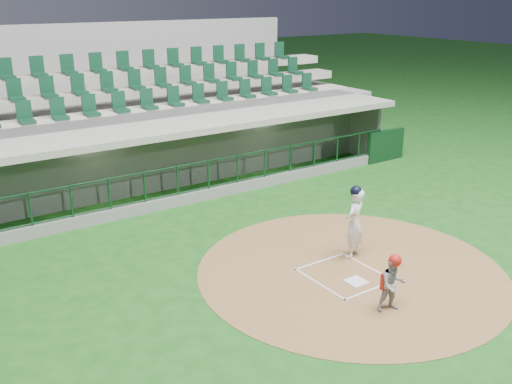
{
  "coord_description": "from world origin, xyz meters",
  "views": [
    {
      "loc": [
        -8.31,
        -8.88,
        6.18
      ],
      "look_at": [
        -0.49,
        2.6,
        1.3
      ],
      "focal_mm": 40.0,
      "sensor_mm": 36.0,
      "label": 1
    }
  ],
  "objects": [
    {
      "name": "seating_deck",
      "position": [
        0.0,
        10.91,
        1.42
      ],
      "size": [
        17.0,
        6.72,
        5.15
      ],
      "color": "gray",
      "rests_on": "ground"
    },
    {
      "name": "batter_box_chalk",
      "position": [
        0.0,
        -0.3,
        0.02
      ],
      "size": [
        1.55,
        1.8,
        0.01
      ],
      "color": "white",
      "rests_on": "ground"
    },
    {
      "name": "catcher",
      "position": [
        -0.25,
        -1.97,
        0.63
      ],
      "size": [
        0.68,
        0.61,
        1.25
      ],
      "color": "#98989E",
      "rests_on": "dirt_circle"
    },
    {
      "name": "ground",
      "position": [
        0.0,
        0.0,
        0.0
      ],
      "size": [
        120.0,
        120.0,
        0.0
      ],
      "primitive_type": "plane",
      "color": "#154A15",
      "rests_on": "ground"
    },
    {
      "name": "home_plate",
      "position": [
        0.0,
        -0.7,
        0.02
      ],
      "size": [
        0.43,
        0.43,
        0.02
      ],
      "primitive_type": "cube",
      "color": "white",
      "rests_on": "dirt_circle"
    },
    {
      "name": "dugout_structure",
      "position": [
        0.02,
        7.83,
        0.96
      ],
      "size": [
        16.4,
        3.7,
        3.0
      ],
      "color": "slate",
      "rests_on": "ground"
    },
    {
      "name": "batter",
      "position": [
        0.86,
        0.35,
        0.93
      ],
      "size": [
        0.91,
        0.96,
        1.83
      ],
      "color": "white",
      "rests_on": "dirt_circle"
    },
    {
      "name": "dirt_circle",
      "position": [
        0.3,
        -0.2,
        0.01
      ],
      "size": [
        7.2,
        7.2,
        0.01
      ],
      "primitive_type": "cylinder",
      "color": "brown",
      "rests_on": "ground"
    }
  ]
}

